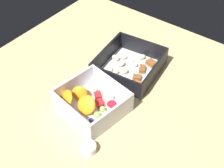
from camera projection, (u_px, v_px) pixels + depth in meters
table_surface at (108, 92)px, 86.62cm from camera, size 80.00×80.00×2.00cm
pasta_container at (129, 67)px, 89.98cm from camera, size 20.14×18.82×6.12cm
fruit_bowl at (91, 103)px, 79.28cm from camera, size 17.07×17.98×6.39cm
paper_cup_liner at (89, 148)px, 70.88cm from camera, size 3.67×3.67×2.00cm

